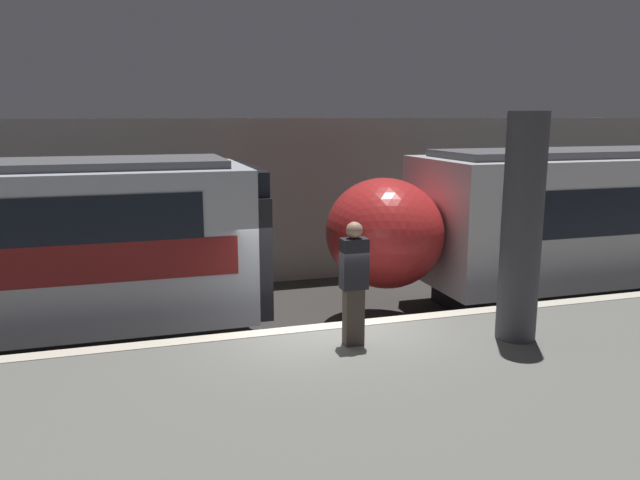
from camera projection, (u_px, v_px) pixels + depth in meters
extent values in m
plane|color=#33302D|center=(328.00, 387.00, 10.30)|extent=(120.00, 120.00, 0.00)
cube|color=slate|center=(390.00, 428.00, 7.82)|extent=(40.00, 5.06, 1.11)
cube|color=beige|center=(331.00, 326.00, 9.94)|extent=(40.00, 0.30, 0.01)
cube|color=#9E998E|center=(249.00, 203.00, 16.26)|extent=(50.00, 0.15, 4.35)
cylinder|color=#47474C|center=(522.00, 228.00, 9.10)|extent=(0.59, 0.59, 3.36)
ellipsoid|color=red|center=(384.00, 233.00, 13.10)|extent=(2.42, 2.83, 2.31)
sphere|color=#F2EFCC|center=(341.00, 255.00, 12.91)|extent=(0.20, 0.20, 0.20)
cube|color=black|center=(250.00, 245.00, 12.29)|extent=(0.25, 3.01, 2.20)
cube|color=black|center=(249.00, 189.00, 12.08)|extent=(0.25, 2.70, 0.88)
sphere|color=#EA4C42|center=(265.00, 271.00, 11.77)|extent=(0.18, 0.18, 0.18)
sphere|color=#EA4C42|center=(252.00, 256.00, 13.06)|extent=(0.18, 0.18, 0.18)
cube|color=#473D33|center=(353.00, 317.00, 9.08)|extent=(0.28, 0.20, 0.85)
cube|color=#232328|center=(354.00, 264.00, 8.92)|extent=(0.38, 0.24, 0.74)
sphere|color=tan|center=(354.00, 230.00, 8.83)|extent=(0.24, 0.24, 0.24)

